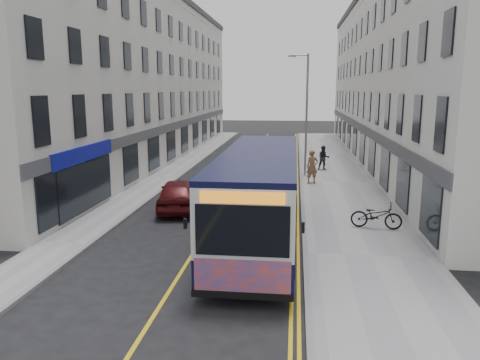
% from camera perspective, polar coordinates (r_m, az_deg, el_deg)
% --- Properties ---
extents(ground, '(140.00, 140.00, 0.00)m').
position_cam_1_polar(ground, '(18.38, -4.77, -7.36)').
color(ground, black).
rests_on(ground, ground).
extents(pavement_east, '(4.50, 64.00, 0.12)m').
position_cam_1_polar(pavement_east, '(29.76, 11.84, -0.28)').
color(pavement_east, gray).
rests_on(pavement_east, ground).
extents(pavement_west, '(2.00, 64.00, 0.12)m').
position_cam_1_polar(pavement_west, '(30.84, -9.46, 0.20)').
color(pavement_west, gray).
rests_on(pavement_west, ground).
extents(kerb_east, '(0.18, 64.00, 0.13)m').
position_cam_1_polar(kerb_east, '(29.64, 7.50, -0.18)').
color(kerb_east, slate).
rests_on(kerb_east, ground).
extents(kerb_west, '(0.18, 64.00, 0.13)m').
position_cam_1_polar(kerb_west, '(30.58, -7.66, 0.17)').
color(kerb_west, slate).
rests_on(kerb_west, ground).
extents(road_centre_line, '(0.12, 64.00, 0.01)m').
position_cam_1_polar(road_centre_line, '(29.86, -0.20, -0.12)').
color(road_centre_line, gold).
rests_on(road_centre_line, ground).
extents(road_dbl_yellow_inner, '(0.10, 64.00, 0.01)m').
position_cam_1_polar(road_dbl_yellow_inner, '(29.65, 6.63, -0.27)').
color(road_dbl_yellow_inner, gold).
rests_on(road_dbl_yellow_inner, ground).
extents(road_dbl_yellow_outer, '(0.10, 64.00, 0.01)m').
position_cam_1_polar(road_dbl_yellow_outer, '(29.65, 7.01, -0.28)').
color(road_dbl_yellow_outer, gold).
rests_on(road_dbl_yellow_outer, ground).
extents(terrace_east, '(6.00, 46.00, 13.00)m').
position_cam_1_polar(terrace_east, '(38.90, 18.95, 11.53)').
color(terrace_east, silver).
rests_on(terrace_east, ground).
extents(terrace_west, '(6.00, 46.00, 13.00)m').
position_cam_1_polar(terrace_west, '(40.10, -11.73, 11.85)').
color(terrace_west, beige).
rests_on(terrace_west, ground).
extents(streetlamp, '(1.32, 0.18, 8.00)m').
position_cam_1_polar(streetlamp, '(31.11, 7.98, 8.36)').
color(streetlamp, gray).
rests_on(streetlamp, ground).
extents(city_bus, '(2.79, 11.99, 3.49)m').
position_cam_1_polar(city_bus, '(17.89, 2.44, -1.51)').
color(city_bus, black).
rests_on(city_bus, ground).
extents(bicycle, '(2.14, 1.04, 1.08)m').
position_cam_1_polar(bicycle, '(20.11, 16.28, -4.19)').
color(bicycle, black).
rests_on(bicycle, pavement_east).
extents(pedestrian_near, '(0.84, 0.67, 2.00)m').
position_cam_1_polar(pedestrian_near, '(28.84, 8.80, 1.61)').
color(pedestrian_near, brown).
rests_on(pedestrian_near, pavement_east).
extents(pedestrian_far, '(0.90, 0.73, 1.71)m').
position_cam_1_polar(pedestrian_far, '(33.69, 10.16, 2.67)').
color(pedestrian_far, black).
rests_on(pedestrian_far, pavement_east).
extents(car_white, '(1.84, 4.78, 1.55)m').
position_cam_1_polar(car_white, '(37.99, 5.23, 3.43)').
color(car_white, silver).
rests_on(car_white, ground).
extents(car_maroon, '(2.43, 4.75, 1.55)m').
position_cam_1_polar(car_maroon, '(22.87, -7.46, -1.72)').
color(car_maroon, '#4E0D10').
rests_on(car_maroon, ground).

